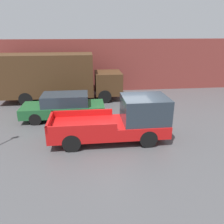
{
  "coord_description": "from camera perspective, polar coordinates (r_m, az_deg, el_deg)",
  "views": [
    {
      "loc": [
        -1.83,
        -9.71,
        4.96
      ],
      "look_at": [
        -0.64,
        0.7,
        1.06
      ],
      "focal_mm": 35.0,
      "sensor_mm": 36.0,
      "label": 1
    }
  ],
  "objects": [
    {
      "name": "building_wall",
      "position": [
        19.0,
        -0.94,
        11.99
      ],
      "size": [
        28.0,
        0.15,
        4.34
      ],
      "color": "brown",
      "rests_on": "ground"
    },
    {
      "name": "ground_plane",
      "position": [
        11.06,
        3.73,
        -6.27
      ],
      "size": [
        60.0,
        60.0,
        0.0
      ],
      "primitive_type": "plane",
      "color": "#4C4C4F"
    },
    {
      "name": "pickup_truck",
      "position": [
        10.34,
        2.61,
        -2.2
      ],
      "size": [
        5.5,
        2.0,
        2.11
      ],
      "color": "red",
      "rests_on": "ground"
    },
    {
      "name": "delivery_truck",
      "position": [
        16.77,
        -14.67,
        9.02
      ],
      "size": [
        8.87,
        2.45,
        3.44
      ],
      "color": "#472D19",
      "rests_on": "ground"
    },
    {
      "name": "car",
      "position": [
        13.25,
        -12.4,
        1.51
      ],
      "size": [
        4.8,
        1.85,
        1.52
      ],
      "color": "#1E592D",
      "rests_on": "ground"
    }
  ]
}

